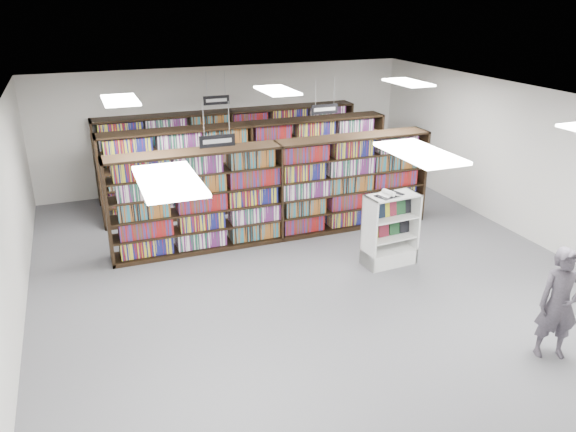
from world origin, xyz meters
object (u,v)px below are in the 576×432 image
object	(u,v)px
open_book	(389,194)
shopper	(559,304)
bookshelf_row_near	(278,192)
endcap_display	(389,240)

from	to	relation	value
open_book	shopper	size ratio (longest dim) A/B	0.35
bookshelf_row_near	endcap_display	distance (m)	2.56
bookshelf_row_near	open_book	size ratio (longest dim) A/B	11.77
bookshelf_row_near	shopper	distance (m)	5.90
endcap_display	shopper	size ratio (longest dim) A/B	0.84
bookshelf_row_near	endcap_display	bearing A→B (deg)	-50.68
open_book	shopper	world-z (taller)	shopper
endcap_display	open_book	world-z (taller)	open_book
bookshelf_row_near	shopper	bearing A→B (deg)	-67.51
endcap_display	open_book	bearing A→B (deg)	-158.36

